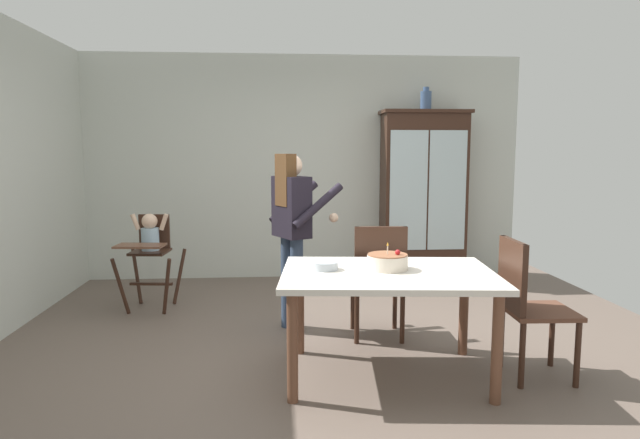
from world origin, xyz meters
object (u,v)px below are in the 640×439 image
Objects in this scene: dining_chair_far_side at (379,274)px; dining_table at (388,284)px; adult_person at (292,220)px; birthday_cake at (387,262)px; high_chair_with_toddler at (150,244)px; ceramic_vase at (426,100)px; china_cabinet at (423,195)px; dining_chair_right_end at (525,298)px; serving_bowl at (325,266)px.

dining_table is at bearing 87.13° from dining_chair_far_side.
adult_person is 5.47× the size of birthday_cake.
adult_person is at bearing 120.53° from dining_table.
high_chair_with_toddler is 2.65m from birthday_cake.
dining_chair_far_side reaches higher than dining_table.
birthday_cake is 0.71m from dining_chair_far_side.
ceramic_vase is 3.39m from dining_table.
dining_chair_far_side is at bearing 84.43° from birthday_cake.
dining_table is at bearing -109.33° from ceramic_vase.
ceramic_vase reaches higher than dining_chair_far_side.
china_cabinet is 2.99m from dining_chair_right_end.
dining_table is at bearing -109.20° from china_cabinet.
high_chair_with_toddler is at bearing 132.67° from serving_bowl.
dining_chair_right_end reaches higher than serving_bowl.
serving_bowl is (1.57, -1.71, 0.11)m from high_chair_with_toddler.
ceramic_vase is 3.52m from high_chair_with_toddler.
birthday_cake reaches higher than serving_bowl.
dining_chair_far_side is (2.07, -1.07, -0.10)m from high_chair_with_toddler.
ceramic_vase is at bearing 0.78° from dining_chair_right_end.
china_cabinet is at bearing -156.74° from ceramic_vase.
high_chair_with_toddler is 0.62× the size of dining_table.
adult_person is (1.38, -0.74, 0.31)m from high_chair_with_toddler.
china_cabinet is 2.14× the size of high_chair_with_toddler.
dining_chair_right_end is at bearing -5.60° from dining_table.
adult_person is at bearing -22.86° from dining_chair_far_side.
adult_person reaches higher than birthday_cake.
ceramic_vase reaches higher than high_chair_with_toddler.
china_cabinet is 2.38m from dining_chair_far_side.
high_chair_with_toddler is 5.28× the size of serving_bowl.
dining_chair_far_side is 1.00× the size of dining_chair_right_end.
serving_bowl is (-1.43, -2.78, -1.38)m from ceramic_vase.
dining_chair_far_side is at bearing 48.76° from dining_chair_right_end.
china_cabinet is at bearing 70.80° from dining_table.
high_chair_with_toddler is (-3.00, -1.07, -0.37)m from china_cabinet.
dining_chair_far_side is (0.06, 0.66, -0.24)m from birthday_cake.
ceramic_vase is at bearing 25.30° from high_chair_with_toddler.
adult_person reaches higher than dining_chair_right_end.
ceramic_vase is 0.28× the size of dining_chair_right_end.
china_cabinet is 3.06m from dining_table.
serving_bowl is 1.38m from dining_chair_right_end.
china_cabinet is 3.20m from high_chair_with_toddler.
ceramic_vase reaches higher than china_cabinet.
adult_person is at bearing 122.26° from birthday_cake.
serving_bowl is at bearing -41.71° from high_chair_with_toddler.
dining_chair_far_side is (-0.93, -2.14, -0.47)m from china_cabinet.
dining_chair_right_end is at bearing -7.39° from serving_bowl.
china_cabinet reaches higher than high_chair_with_toddler.
dining_chair_right_end reaches higher than birthday_cake.
birthday_cake is (-0.99, -2.80, -0.23)m from china_cabinet.
dining_table is at bearing -11.25° from serving_bowl.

